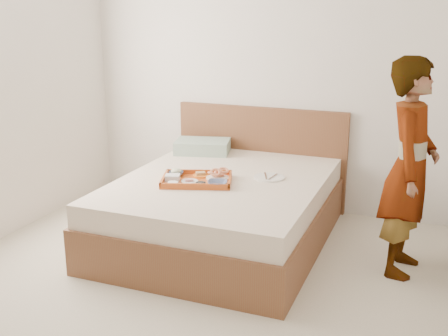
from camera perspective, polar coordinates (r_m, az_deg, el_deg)
ground at (r=3.73m, az=-5.64°, el=-13.23°), size 3.50×4.00×0.01m
wall_back at (r=5.14m, az=4.30°, el=10.22°), size 3.50×0.01×2.60m
bed at (r=4.46m, az=-0.12°, el=-4.36°), size 1.65×2.00×0.53m
headboard at (r=5.26m, az=3.78°, el=1.23°), size 1.65×0.06×0.95m
pillow at (r=5.16m, az=-2.24°, el=2.26°), size 0.56×0.45×0.12m
tray at (r=4.27m, az=-2.84°, el=-1.19°), size 0.63×0.54×0.05m
prawn_plate at (r=4.32m, az=-0.65°, el=-1.04°), size 0.23×0.23×0.01m
navy_bowl_big at (r=4.14m, az=-0.67°, el=-1.61°), size 0.19×0.19×0.04m
sauce_dish at (r=4.13m, az=-2.43°, el=-1.71°), size 0.10×0.10×0.03m
meat_plate at (r=4.24m, az=-3.60°, el=-1.39°), size 0.17×0.17×0.01m
bread_plate at (r=4.39m, az=-2.42°, el=-0.78°), size 0.16×0.16×0.01m
salad_bowl at (r=4.41m, az=-5.00°, el=-0.57°), size 0.15×0.15×0.04m
plastic_tub at (r=4.28m, az=-5.37°, el=-1.01°), size 0.13×0.12×0.05m
cheese_round at (r=4.17m, az=-5.34°, el=-1.63°), size 0.10×0.10×0.03m
dinner_plate at (r=4.40m, az=4.72°, el=-0.97°), size 0.26×0.26×0.01m
person at (r=4.01m, az=18.75°, el=-0.02°), size 0.41×0.59×1.54m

